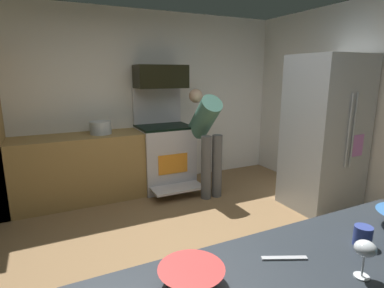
{
  "coord_description": "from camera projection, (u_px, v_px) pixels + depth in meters",
  "views": [
    {
      "loc": [
        -1.14,
        -2.25,
        1.7
      ],
      "look_at": [
        0.1,
        0.3,
        1.05
      ],
      "focal_mm": 28.86,
      "sensor_mm": 36.0,
      "label": 1
    }
  ],
  "objects": [
    {
      "name": "knife_chef",
      "position": [
        284.0,
        258.0,
        1.36
      ],
      "size": [
        0.19,
        0.11,
        0.01
      ],
      "primitive_type": "cube",
      "rotation": [
        0.0,
        0.0,
        5.85
      ],
      "color": "#B7BABF",
      "rests_on": "counter_island"
    },
    {
      "name": "microwave",
      "position": [
        161.0,
        77.0,
        4.47
      ],
      "size": [
        0.74,
        0.38,
        0.33
      ],
      "primitive_type": "cube",
      "color": "black",
      "rests_on": "oven_range"
    },
    {
      "name": "ground_plane",
      "position": [
        197.0,
        264.0,
        2.84
      ],
      "size": [
        5.2,
        4.8,
        0.02
      ],
      "primitive_type": "cube",
      "color": "olive"
    },
    {
      "name": "wine_glass_mid",
      "position": [
        365.0,
        250.0,
        1.21
      ],
      "size": [
        0.08,
        0.08,
        0.16
      ],
      "color": "silver",
      "rests_on": "counter_island"
    },
    {
      "name": "oven_range",
      "position": [
        165.0,
        155.0,
        4.64
      ],
      "size": [
        0.76,
        0.97,
        1.49
      ],
      "color": "beige",
      "rests_on": "ground"
    },
    {
      "name": "person_cook",
      "position": [
        206.0,
        133.0,
        4.3
      ],
      "size": [
        0.31,
        0.7,
        1.48
      ],
      "color": "#575757",
      "rests_on": "ground"
    },
    {
      "name": "mixing_bowl_large",
      "position": [
        191.0,
        276.0,
        1.19
      ],
      "size": [
        0.26,
        0.26,
        0.07
      ],
      "primitive_type": "cone",
      "rotation": [
        3.14,
        0.0,
        0.0
      ],
      "color": "#CC3937",
      "rests_on": "counter_island"
    },
    {
      "name": "stock_pot",
      "position": [
        101.0,
        128.0,
        4.16
      ],
      "size": [
        0.28,
        0.28,
        0.17
      ],
      "primitive_type": "cylinder",
      "color": "#B1B8BC",
      "rests_on": "lower_cabinet_run"
    },
    {
      "name": "lower_cabinet_run",
      "position": [
        69.0,
        170.0,
        4.09
      ],
      "size": [
        2.4,
        0.6,
        0.9
      ],
      "primitive_type": "cube",
      "color": "olive",
      "rests_on": "ground"
    },
    {
      "name": "mug_tea",
      "position": [
        363.0,
        236.0,
        1.46
      ],
      "size": [
        0.08,
        0.08,
        0.1
      ],
      "primitive_type": "cylinder",
      "color": "#354596",
      "rests_on": "counter_island"
    },
    {
      "name": "refrigerator",
      "position": [
        324.0,
        133.0,
        3.89
      ],
      "size": [
        0.83,
        0.74,
        1.92
      ],
      "color": "#B0BAC6",
      "rests_on": "ground"
    },
    {
      "name": "wall_back",
      "position": [
        126.0,
        101.0,
        4.6
      ],
      "size": [
        5.2,
        0.12,
        2.6
      ],
      "primitive_type": "cube",
      "color": "silver",
      "rests_on": "ground"
    }
  ]
}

